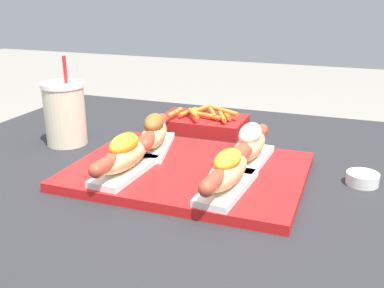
# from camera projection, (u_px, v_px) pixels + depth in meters

# --- Properties ---
(serving_tray) EXTENTS (0.44, 0.33, 0.02)m
(serving_tray) POSITION_uv_depth(u_px,v_px,m) (188.00, 171.00, 0.87)
(serving_tray) COLOR red
(serving_tray) RESTS_ON patio_table
(hot_dog_0) EXTENTS (0.07, 0.21, 0.08)m
(hot_dog_0) POSITION_uv_depth(u_px,v_px,m) (125.00, 156.00, 0.82)
(hot_dog_0) COLOR white
(hot_dog_0) RESTS_ON serving_tray
(hot_dog_1) EXTENTS (0.07, 0.21, 0.07)m
(hot_dog_1) POSITION_uv_depth(u_px,v_px,m) (228.00, 172.00, 0.75)
(hot_dog_1) COLOR white
(hot_dog_1) RESTS_ON serving_tray
(hot_dog_2) EXTENTS (0.10, 0.20, 0.08)m
(hot_dog_2) POSITION_uv_depth(u_px,v_px,m) (154.00, 134.00, 0.95)
(hot_dog_2) COLOR white
(hot_dog_2) RESTS_ON serving_tray
(hot_dog_3) EXTENTS (0.07, 0.21, 0.08)m
(hot_dog_3) POSITION_uv_depth(u_px,v_px,m) (250.00, 146.00, 0.87)
(hot_dog_3) COLOR white
(hot_dog_3) RESTS_ON serving_tray
(sauce_bowl) EXTENTS (0.06, 0.06, 0.02)m
(sauce_bowl) POSITION_uv_depth(u_px,v_px,m) (363.00, 178.00, 0.83)
(sauce_bowl) COLOR silver
(sauce_bowl) RESTS_ON patio_table
(drink_cup) EXTENTS (0.10, 0.10, 0.20)m
(drink_cup) POSITION_uv_depth(u_px,v_px,m) (65.00, 113.00, 1.02)
(drink_cup) COLOR beige
(drink_cup) RESTS_ON patio_table
(fries_basket) EXTENTS (0.21, 0.14, 0.06)m
(fries_basket) POSITION_uv_depth(u_px,v_px,m) (203.00, 123.00, 1.14)
(fries_basket) COLOR #B21919
(fries_basket) RESTS_ON patio_table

